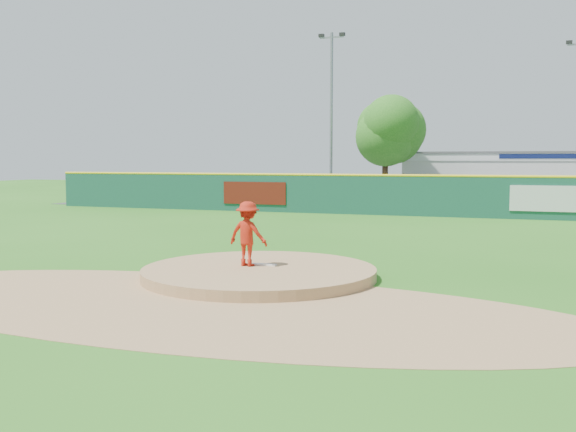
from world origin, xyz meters
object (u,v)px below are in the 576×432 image
(pitcher, at_px, (248,234))
(pool_building_grp, at_px, (524,177))
(deciduous_tree, at_px, (386,130))
(van, at_px, (424,195))
(playground_slide, at_px, (163,190))
(light_pole_left, at_px, (331,110))

(pitcher, relative_size, pool_building_grp, 0.10)
(deciduous_tree, bearing_deg, pool_building_grp, 41.16)
(van, relative_size, playground_slide, 1.69)
(van, bearing_deg, pool_building_grp, -55.55)
(van, xyz_separation_m, playground_slide, (-15.95, -2.66, 0.12))
(pitcher, bearing_deg, playground_slide, -47.18)
(van, bearing_deg, light_pole_left, 46.64)
(pool_building_grp, xyz_separation_m, deciduous_tree, (-8.00, -6.99, 2.89))
(light_pole_left, bearing_deg, pool_building_grp, 22.60)
(deciduous_tree, height_order, light_pole_left, light_pole_left)
(playground_slide, relative_size, deciduous_tree, 0.42)
(pitcher, bearing_deg, pool_building_grp, -93.68)
(van, bearing_deg, playground_slide, 79.40)
(pitcher, relative_size, playground_slide, 0.50)
(van, bearing_deg, pitcher, 158.05)
(light_pole_left, bearing_deg, playground_slide, -150.19)
(pool_building_grp, distance_m, playground_slide, 23.90)
(deciduous_tree, distance_m, light_pole_left, 4.72)
(pitcher, relative_size, deciduous_tree, 0.21)
(van, distance_m, deciduous_tree, 4.60)
(deciduous_tree, xyz_separation_m, light_pole_left, (-4.00, 2.00, 1.50))
(pool_building_grp, bearing_deg, deciduous_tree, -138.84)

